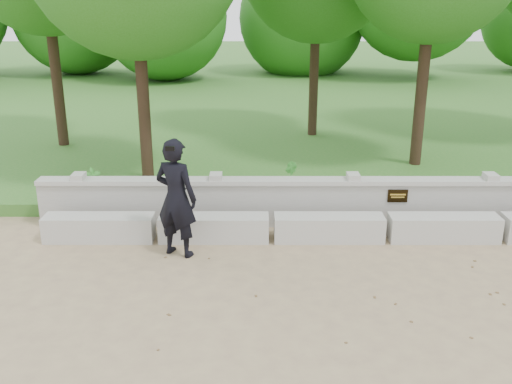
% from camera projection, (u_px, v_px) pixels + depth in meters
% --- Properties ---
extents(ground, '(80.00, 80.00, 0.00)m').
position_uv_depth(ground, '(413.00, 293.00, 8.19)').
color(ground, tan).
rests_on(ground, ground).
extents(lawn, '(40.00, 22.00, 0.25)m').
position_uv_depth(lawn, '(317.00, 107.00, 21.40)').
color(lawn, '#2A6921').
rests_on(lawn, ground).
extents(concrete_bench, '(11.90, 0.45, 0.45)m').
position_uv_depth(concrete_bench, '(386.00, 228.00, 9.92)').
color(concrete_bench, '#B4B1AA').
rests_on(concrete_bench, ground).
extents(parapet_wall, '(12.50, 0.35, 0.90)m').
position_uv_depth(parapet_wall, '(379.00, 201.00, 10.50)').
color(parapet_wall, '#A9A7A0').
rests_on(parapet_wall, ground).
extents(man_main, '(0.85, 0.79, 1.97)m').
position_uv_depth(man_main, '(176.00, 198.00, 9.12)').
color(man_main, black).
rests_on(man_main, ground).
extents(shrub_a, '(0.41, 0.40, 0.64)m').
position_uv_depth(shrub_a, '(94.00, 184.00, 11.13)').
color(shrub_a, '#36862D').
rests_on(shrub_a, lawn).
extents(shrub_b, '(0.33, 0.37, 0.58)m').
position_uv_depth(shrub_b, '(290.00, 176.00, 11.75)').
color(shrub_b, '#36862D').
rests_on(shrub_b, lawn).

